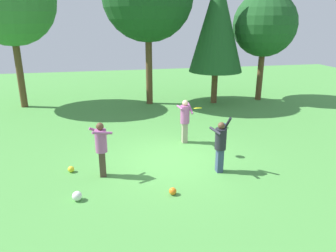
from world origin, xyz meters
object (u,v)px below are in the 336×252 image
tree_far_right (265,25)px  frisbee (198,108)px  person_catcher (185,118)px  person_bystander (101,145)px  ball_yellow (71,169)px  tree_far_left (9,0)px  ball_white (77,196)px  tree_right (217,23)px  ball_blue (223,125)px  ball_orange (173,191)px  person_thrower (220,143)px

tree_far_right → frisbee: bearing=-129.7°
person_catcher → person_bystander: bearing=-59.8°
frisbee → ball_yellow: bearing=-173.5°
person_catcher → tree_far_left: 10.71m
person_catcher → tree_far_right: (5.92, 5.75, 3.17)m
ball_white → tree_far_left: bearing=108.0°
tree_far_right → ball_white: bearing=-136.5°
person_catcher → tree_right: tree_right is taller
person_catcher → ball_white: (-3.75, -3.42, -0.85)m
frisbee → tree_far_left: tree_far_left is taller
person_bystander → ball_yellow: bearing=139.3°
person_bystander → tree_far_left: (-3.99, 8.92, 4.35)m
frisbee → tree_right: size_ratio=0.04×
ball_white → tree_far_left: 11.91m
person_catcher → person_bystander: size_ratio=0.99×
ball_blue → tree_far_left: (-9.14, 5.45, 5.23)m
ball_orange → tree_far_right: (7.19, 9.39, 4.05)m
ball_yellow → tree_far_left: (-3.03, 8.48, 5.24)m
person_catcher → ball_yellow: 4.47m
tree_far_left → frisbee: bearing=-48.2°
ball_blue → ball_white: 7.51m
ball_blue → tree_far_left: 11.86m
frisbee → tree_far_left: bearing=131.8°
frisbee → tree_far_left: size_ratio=0.04×
frisbee → person_catcher: bearing=94.9°
ball_white → frisbee: bearing=29.4°
tree_far_right → person_thrower: bearing=-123.4°
ball_white → tree_right: tree_right is taller
person_catcher → tree_far_right: 8.84m
tree_far_right → ball_yellow: bearing=-143.1°
ball_yellow → tree_far_right: tree_far_right is taller
ball_orange → tree_far_left: size_ratio=0.03×
person_thrower → ball_blue: (1.65, 3.91, -0.84)m
ball_blue → tree_far_left: bearing=149.2°
ball_white → tree_far_right: size_ratio=0.04×
person_thrower → ball_orange: bearing=108.4°
person_catcher → ball_blue: (2.08, 1.32, -0.87)m
ball_yellow → tree_right: 11.04m
person_catcher → ball_white: bearing=-52.5°
ball_white → tree_far_right: tree_far_right is taller
person_bystander → tree_far_left: size_ratio=0.22×
person_thrower → frisbee: bearing=0.0°
tree_far_right → tree_far_left: bearing=175.5°
person_catcher → tree_far_left: tree_far_left is taller
ball_orange → tree_right: tree_right is taller
person_bystander → tree_right: bearing=35.2°
ball_white → ball_yellow: ball_white is taller
ball_white → person_catcher: bearing=42.3°
ball_yellow → tree_far_left: 10.42m
tree_far_left → ball_yellow: bearing=-70.3°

